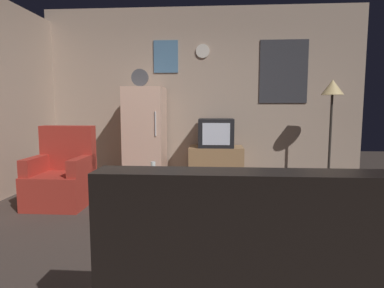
% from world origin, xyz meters
% --- Properties ---
extents(ground_plane, '(12.00, 12.00, 0.00)m').
position_xyz_m(ground_plane, '(0.00, 0.00, 0.00)').
color(ground_plane, '#3D332D').
extents(wall_with_art, '(5.20, 0.12, 2.80)m').
position_xyz_m(wall_with_art, '(0.01, 2.45, 1.40)').
color(wall_with_art, tan).
rests_on(wall_with_art, ground_plane).
extents(fridge, '(0.60, 0.62, 1.77)m').
position_xyz_m(fridge, '(-0.86, 2.03, 0.75)').
color(fridge, beige).
rests_on(fridge, ground_plane).
extents(tv_stand, '(0.84, 0.53, 0.57)m').
position_xyz_m(tv_stand, '(0.26, 2.09, 0.29)').
color(tv_stand, '#9E754C').
rests_on(tv_stand, ground_plane).
extents(crt_tv, '(0.54, 0.51, 0.44)m').
position_xyz_m(crt_tv, '(0.26, 2.08, 0.79)').
color(crt_tv, black).
rests_on(crt_tv, tv_stand).
extents(standing_lamp, '(0.32, 0.32, 1.59)m').
position_xyz_m(standing_lamp, '(1.93, 1.88, 1.36)').
color(standing_lamp, '#332D28').
rests_on(standing_lamp, ground_plane).
extents(coffee_table, '(0.72, 0.72, 0.46)m').
position_xyz_m(coffee_table, '(-0.39, 0.38, 0.23)').
color(coffee_table, '#9E754C').
rests_on(coffee_table, ground_plane).
extents(wine_glass, '(0.05, 0.05, 0.15)m').
position_xyz_m(wine_glass, '(-0.43, 0.41, 0.54)').
color(wine_glass, silver).
rests_on(wine_glass, coffee_table).
extents(mug_ceramic_white, '(0.08, 0.08, 0.09)m').
position_xyz_m(mug_ceramic_white, '(-0.47, 0.27, 0.51)').
color(mug_ceramic_white, silver).
rests_on(mug_ceramic_white, coffee_table).
extents(mug_ceramic_tan, '(0.08, 0.08, 0.09)m').
position_xyz_m(mug_ceramic_tan, '(-0.47, 0.32, 0.51)').
color(mug_ceramic_tan, tan).
rests_on(mug_ceramic_tan, coffee_table).
extents(remote_control, '(0.16, 0.09, 0.02)m').
position_xyz_m(remote_control, '(-0.22, 0.36, 0.47)').
color(remote_control, black).
rests_on(remote_control, coffee_table).
extents(armchair, '(0.68, 0.68, 0.96)m').
position_xyz_m(armchair, '(-1.64, 0.79, 0.34)').
color(armchair, '#A52D23').
rests_on(armchair, ground_plane).
extents(couch, '(1.70, 0.80, 0.92)m').
position_xyz_m(couch, '(0.55, -1.38, 0.31)').
color(couch, black).
rests_on(couch, ground_plane).
extents(book_stack, '(0.20, 0.17, 0.15)m').
position_xyz_m(book_stack, '(0.84, 1.97, 0.08)').
color(book_stack, '#7482BF').
rests_on(book_stack, ground_plane).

